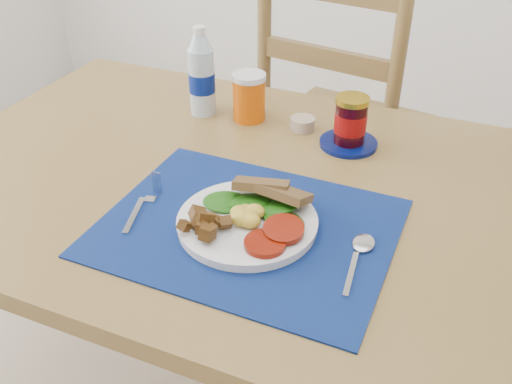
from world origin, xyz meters
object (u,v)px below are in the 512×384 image
chair_far (341,98)px  jam_on_saucer (350,125)px  water_bottle (202,76)px  breakfast_plate (244,219)px  juice_glass (249,98)px

chair_far → jam_on_saucer: bearing=115.7°
chair_far → water_bottle: 0.58m
breakfast_plate → juice_glass: bearing=107.0°
chair_far → juice_glass: (-0.11, -0.47, 0.18)m
water_bottle → juice_glass: size_ratio=2.00×
chair_far → jam_on_saucer: size_ratio=9.76×
juice_glass → jam_on_saucer: jam_on_saucer is taller
breakfast_plate → jam_on_saucer: jam_on_saucer is taller
water_bottle → juice_glass: (0.12, 0.01, -0.04)m
breakfast_plate → water_bottle: bearing=120.6°
water_bottle → juice_glass: 0.13m
breakfast_plate → chair_far: bearing=88.5°
juice_glass → jam_on_saucer: size_ratio=0.84×
chair_far → breakfast_plate: bearing=103.1°
juice_glass → breakfast_plate: bearing=-67.7°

